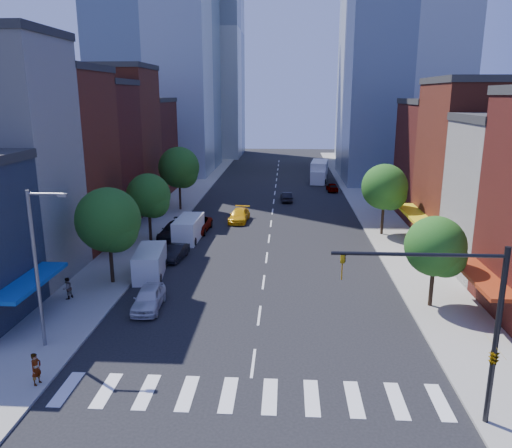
{
  "coord_description": "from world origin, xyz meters",
  "views": [
    {
      "loc": [
        1.62,
        -24.05,
        14.01
      ],
      "look_at": [
        -0.5,
        10.58,
        5.0
      ],
      "focal_mm": 35.0,
      "sensor_mm": 36.0,
      "label": 1
    }
  ],
  "objects": [
    {
      "name": "ground",
      "position": [
        0.0,
        0.0,
        0.0
      ],
      "size": [
        220.0,
        220.0,
        0.0
      ],
      "primitive_type": "plane",
      "color": "black",
      "rests_on": "ground"
    },
    {
      "name": "sidewalk_left",
      "position": [
        -12.5,
        40.0,
        0.07
      ],
      "size": [
        5.0,
        120.0,
        0.15
      ],
      "primitive_type": "cube",
      "color": "gray",
      "rests_on": "ground"
    },
    {
      "name": "sidewalk_right",
      "position": [
        12.5,
        40.0,
        0.07
      ],
      "size": [
        5.0,
        120.0,
        0.15
      ],
      "primitive_type": "cube",
      "color": "gray",
      "rests_on": "ground"
    },
    {
      "name": "crosswalk",
      "position": [
        0.0,
        -3.0,
        0.01
      ],
      "size": [
        19.0,
        3.0,
        0.01
      ],
      "primitive_type": "cube",
      "color": "silver",
      "rests_on": "ground"
    },
    {
      "name": "bldg_left_2",
      "position": [
        -21.0,
        20.5,
        8.0
      ],
      "size": [
        12.0,
        9.0,
        16.0
      ],
      "primitive_type": "cube",
      "color": "maroon",
      "rests_on": "ground"
    },
    {
      "name": "bldg_left_3",
      "position": [
        -21.0,
        29.0,
        7.5
      ],
      "size": [
        12.0,
        8.0,
        15.0
      ],
      "primitive_type": "cube",
      "color": "#561C15",
      "rests_on": "ground"
    },
    {
      "name": "bldg_left_4",
      "position": [
        -21.0,
        37.5,
        8.5
      ],
      "size": [
        12.0,
        9.0,
        17.0
      ],
      "primitive_type": "cube",
      "color": "maroon",
      "rests_on": "ground"
    },
    {
      "name": "bldg_left_5",
      "position": [
        -21.0,
        47.0,
        6.5
      ],
      "size": [
        12.0,
        10.0,
        13.0
      ],
      "primitive_type": "cube",
      "color": "#561C15",
      "rests_on": "ground"
    },
    {
      "name": "bldg_right_2",
      "position": [
        21.0,
        24.0,
        7.5
      ],
      "size": [
        12.0,
        10.0,
        15.0
      ],
      "primitive_type": "cube",
      "color": "maroon",
      "rests_on": "ground"
    },
    {
      "name": "bldg_right_3",
      "position": [
        21.0,
        34.0,
        6.5
      ],
      "size": [
        12.0,
        10.0,
        13.0
      ],
      "primitive_type": "cube",
      "color": "#561C15",
      "rests_on": "ground"
    },
    {
      "name": "tower_far_w",
      "position": [
        -18.0,
        95.0,
        28.0
      ],
      "size": [
        18.0,
        18.0,
        56.0
      ],
      "primitive_type": "cube",
      "color": "#9EA5AD",
      "rests_on": "ground"
    },
    {
      "name": "traffic_signal",
      "position": [
        9.94,
        -4.5,
        4.16
      ],
      "size": [
        7.24,
        2.24,
        8.0
      ],
      "color": "black",
      "rests_on": "sidewalk_right"
    },
    {
      "name": "streetlight",
      "position": [
        -11.81,
        1.0,
        5.28
      ],
      "size": [
        2.25,
        0.25,
        9.0
      ],
      "color": "slate",
      "rests_on": "sidewalk_left"
    },
    {
      "name": "tree_left_near",
      "position": [
        -11.35,
        10.92,
        4.87
      ],
      "size": [
        4.8,
        4.8,
        7.3
      ],
      "color": "black",
      "rests_on": "sidewalk_left"
    },
    {
      "name": "tree_left_mid",
      "position": [
        -11.35,
        21.92,
        4.53
      ],
      "size": [
        4.2,
        4.2,
        6.65
      ],
      "color": "black",
      "rests_on": "sidewalk_left"
    },
    {
      "name": "tree_left_far",
      "position": [
        -11.35,
        35.92,
        5.2
      ],
      "size": [
        5.0,
        5.0,
        7.75
      ],
      "color": "black",
      "rests_on": "sidewalk_left"
    },
    {
      "name": "tree_right_near",
      "position": [
        11.65,
        7.92,
        4.19
      ],
      "size": [
        4.0,
        4.0,
        6.2
      ],
      "color": "black",
      "rests_on": "sidewalk_right"
    },
    {
      "name": "tree_right_far",
      "position": [
        11.65,
        25.92,
        4.86
      ],
      "size": [
        4.6,
        4.6,
        7.2
      ],
      "color": "black",
      "rests_on": "sidewalk_right"
    },
    {
      "name": "parked_car_front",
      "position": [
        -7.5,
        6.65,
        0.75
      ],
      "size": [
        1.98,
        4.49,
        1.5
      ],
      "primitive_type": "imported",
      "rotation": [
        0.0,
        0.0,
        0.05
      ],
      "color": "silver",
      "rests_on": "ground"
    },
    {
      "name": "parked_car_second",
      "position": [
        -7.94,
        17.06,
        0.63
      ],
      "size": [
        1.84,
        3.99,
        1.27
      ],
      "primitive_type": "imported",
      "rotation": [
        0.0,
        0.0,
        -0.13
      ],
      "color": "black",
      "rests_on": "ground"
    },
    {
      "name": "parked_car_third",
      "position": [
        -7.67,
        26.16,
        0.74
      ],
      "size": [
        2.75,
        5.43,
        1.47
      ],
      "primitive_type": "imported",
      "rotation": [
        0.0,
        0.0,
        -0.06
      ],
      "color": "#999999",
      "rests_on": "ground"
    },
    {
      "name": "parked_car_rear",
      "position": [
        -9.5,
        23.66,
        0.8
      ],
      "size": [
        2.95,
        5.75,
        1.6
      ],
      "primitive_type": "imported",
      "rotation": [
        0.0,
        0.0,
        -0.13
      ],
      "color": "black",
      "rests_on": "ground"
    },
    {
      "name": "cargo_van_near",
      "position": [
        -9.07,
        12.81,
        1.08
      ],
      "size": [
        2.65,
        5.34,
        2.19
      ],
      "rotation": [
        0.0,
        0.0,
        0.12
      ],
      "color": "silver",
      "rests_on": "ground"
    },
    {
      "name": "cargo_van_far",
      "position": [
        -7.96,
        22.96,
        1.13
      ],
      "size": [
        2.36,
        5.45,
        2.29
      ],
      "rotation": [
        0.0,
        0.0,
        -0.04
      ],
      "color": "white",
      "rests_on": "ground"
    },
    {
      "name": "taxi",
      "position": [
        -3.64,
        30.81,
        0.71
      ],
      "size": [
        2.36,
        5.03,
        1.42
      ],
      "primitive_type": "imported",
      "rotation": [
        0.0,
        0.0,
        -0.08
      ],
      "color": "#F3B20C",
      "rests_on": "ground"
    },
    {
      "name": "traffic_car_oncoming",
      "position": [
        1.68,
        42.22,
        0.64
      ],
      "size": [
        1.71,
        3.99,
        1.28
      ],
      "primitive_type": "imported",
      "rotation": [
        0.0,
        0.0,
        3.23
      ],
      "color": "black",
      "rests_on": "ground"
    },
    {
      "name": "traffic_car_far",
      "position": [
        8.5,
        49.87,
        0.64
      ],
      "size": [
        1.73,
        3.84,
        1.28
      ],
      "primitive_type": "imported",
      "rotation": [
        0.0,
        0.0,
        3.2
      ],
      "color": "#999999",
      "rests_on": "ground"
    },
    {
      "name": "box_truck",
      "position": [
        7.06,
        58.39,
        1.59
      ],
      "size": [
        3.41,
        8.58,
        3.36
      ],
      "rotation": [
        0.0,
        0.0,
        -0.12
      ],
      "color": "silver",
      "rests_on": "ground"
    },
    {
      "name": "pedestrian_near",
      "position": [
        -10.5,
        -2.86,
        0.98
      ],
      "size": [
        0.54,
        0.69,
        1.65
      ],
      "primitive_type": "imported",
      "rotation": [
        0.0,
        0.0,
        1.31
      ],
      "color": "#999999",
      "rests_on": "sidewalk_left"
    },
    {
      "name": "pedestrian_far",
      "position": [
        -13.53,
        7.62,
        0.92
      ],
      "size": [
        0.83,
        0.92,
        1.55
      ],
      "primitive_type": "imported",
      "rotation": [
        0.0,
        0.0,
        -1.96
      ],
      "color": "#999999",
      "rests_on": "sidewalk_left"
    }
  ]
}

